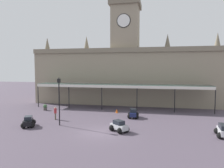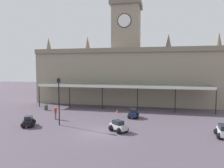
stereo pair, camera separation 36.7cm
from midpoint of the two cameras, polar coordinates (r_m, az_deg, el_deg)
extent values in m
plane|color=#514653|center=(22.53, -3.93, -12.97)|extent=(140.00, 140.00, 0.00)
cube|color=gray|center=(40.04, 3.34, 2.04)|extent=(33.84, 6.35, 10.20)
cube|color=gray|center=(36.85, 2.61, 9.16)|extent=(33.84, 0.30, 0.80)
cube|color=gray|center=(40.67, 3.40, 14.69)|extent=(4.80, 4.80, 7.63)
cube|color=#766C59|center=(41.66, 3.43, 20.54)|extent=(5.50, 5.50, 1.00)
cylinder|color=white|center=(38.47, 2.85, 16.69)|extent=(2.20, 0.12, 2.20)
cylinder|color=black|center=(38.51, 2.86, 16.68)|extent=(2.46, 0.06, 2.46)
cone|color=#6E6554|center=(45.42, -17.25, 10.21)|extent=(1.10, 1.10, 2.60)
cone|color=#6E6554|center=(42.08, -7.12, 10.86)|extent=(1.10, 1.10, 2.60)
cone|color=#6E6554|center=(39.91, 14.47, 11.11)|extent=(1.10, 1.10, 2.60)
cone|color=#6E6554|center=(41.13, 26.31, 10.60)|extent=(1.10, 1.10, 2.60)
cube|color=#38564C|center=(34.81, 2.04, -0.16)|extent=(28.28, 3.20, 0.16)
cube|color=silver|center=(33.25, 1.58, -0.72)|extent=(28.28, 0.12, 0.44)
cylinder|color=black|center=(38.66, -19.52, -2.98)|extent=(0.14, 0.14, 3.89)
cylinder|color=black|center=(36.06, -11.80, -3.33)|extent=(0.14, 0.14, 3.89)
cylinder|color=black|center=(34.21, -3.06, -3.66)|extent=(0.14, 0.14, 3.89)
cylinder|color=black|center=(33.24, 6.43, -3.92)|extent=(0.14, 0.14, 3.89)
cylinder|color=black|center=(33.21, 16.22, -4.07)|extent=(0.14, 0.14, 3.89)
cylinder|color=black|center=(34.13, 25.76, -4.11)|extent=(0.14, 0.14, 3.89)
cube|color=#19214C|center=(28.97, 5.36, -8.00)|extent=(1.02, 2.11, 0.50)
cube|color=#1E232B|center=(28.92, 5.37, -7.09)|extent=(0.87, 1.15, 0.42)
sphere|color=black|center=(28.34, 6.20, -8.70)|extent=(0.64, 0.64, 0.64)
sphere|color=black|center=(28.38, 4.40, -8.67)|extent=(0.64, 0.64, 0.64)
sphere|color=black|center=(29.66, 6.27, -8.11)|extent=(0.64, 0.64, 0.64)
sphere|color=black|center=(29.69, 4.55, -8.09)|extent=(0.64, 0.64, 0.64)
cube|color=black|center=(26.50, -21.95, -9.47)|extent=(1.70, 2.23, 0.50)
cube|color=#1E232B|center=(26.44, -21.97, -8.48)|extent=(1.21, 1.34, 0.42)
sphere|color=black|center=(25.84, -21.15, -10.25)|extent=(0.64, 0.64, 0.64)
sphere|color=black|center=(25.96, -23.11, -10.25)|extent=(0.64, 0.64, 0.64)
sphere|color=black|center=(27.15, -20.83, -9.55)|extent=(0.64, 0.64, 0.64)
sphere|color=black|center=(27.25, -22.69, -9.54)|extent=(0.64, 0.64, 0.64)
cube|color=#B2B5BA|center=(22.76, 1.46, -11.42)|extent=(2.13, 2.01, 0.50)
cube|color=#1E232B|center=(22.68, 1.38, -10.28)|extent=(1.36, 1.33, 0.42)
sphere|color=black|center=(22.59, 3.45, -12.08)|extent=(0.64, 0.64, 0.64)
sphere|color=black|center=(22.05, 1.67, -12.49)|extent=(0.64, 0.64, 0.64)
sphere|color=black|center=(23.59, 1.26, -11.36)|extent=(0.64, 0.64, 0.64)
sphere|color=black|center=(23.07, -0.48, -11.72)|extent=(0.64, 0.64, 0.64)
cube|color=silver|center=(23.66, 27.47, -11.24)|extent=(1.08, 2.32, 0.55)
cube|color=#1E232B|center=(23.34, 27.61, -10.19)|extent=(0.95, 1.61, 0.45)
sphere|color=black|center=(24.37, 26.04, -11.29)|extent=(0.64, 0.64, 0.64)
sphere|color=black|center=(22.90, 26.70, -12.31)|extent=(0.64, 0.64, 0.64)
cylinder|color=brown|center=(28.77, -15.36, -8.45)|extent=(0.17, 0.17, 0.82)
cylinder|color=brown|center=(28.98, -15.33, -8.35)|extent=(0.17, 0.17, 0.82)
cylinder|color=#A52D33|center=(28.73, -15.37, -7.00)|extent=(0.34, 0.34, 0.62)
sphere|color=tan|center=(28.65, -15.39, -6.17)|extent=(0.23, 0.23, 0.23)
cylinder|color=black|center=(25.49, -14.42, -5.26)|extent=(0.13, 0.13, 5.02)
cube|color=black|center=(25.19, -14.54, 0.88)|extent=(0.30, 0.30, 0.44)
sphere|color=black|center=(25.17, -14.55, 1.52)|extent=(0.14, 0.14, 0.14)
cone|color=orange|center=(31.86, 0.96, -7.27)|extent=(0.40, 0.40, 0.57)
cylinder|color=#47423D|center=(35.51, -17.82, -6.40)|extent=(0.56, 0.56, 0.42)
sphere|color=#3E613B|center=(35.43, -17.84, -5.69)|extent=(0.60, 0.60, 0.60)
camera|label=1|loc=(0.18, -90.38, -0.03)|focal=33.96mm
camera|label=2|loc=(0.18, 89.62, 0.03)|focal=33.96mm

